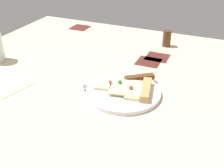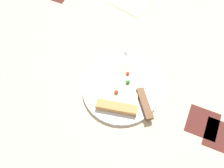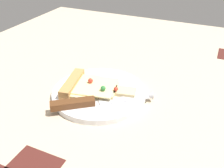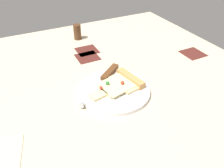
{
  "view_description": "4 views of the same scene",
  "coord_description": "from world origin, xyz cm",
  "px_view_note": "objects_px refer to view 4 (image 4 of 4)",
  "views": [
    {
      "loc": [
        -33.23,
        65.71,
        46.09
      ],
      "look_at": [
        -3.78,
        -2.5,
        2.7
      ],
      "focal_mm": 43.67,
      "sensor_mm": 36.0,
      "label": 1
    },
    {
      "loc": [
        -42.56,
        -14.24,
        70.49
      ],
      "look_at": [
        -8.12,
        0.34,
        2.72
      ],
      "focal_mm": 41.38,
      "sensor_mm": 36.0,
      "label": 2
    },
    {
      "loc": [
        16.45,
        -48.48,
        35.45
      ],
      "look_at": [
        -4.5,
        -1.81,
        3.68
      ],
      "focal_mm": 39.92,
      "sensor_mm": 36.0,
      "label": 3
    },
    {
      "loc": [
        18.58,
        48.56,
        45.52
      ],
      "look_at": [
        -7.11,
        -2.99,
        3.08
      ],
      "focal_mm": 35.39,
      "sensor_mm": 36.0,
      "label": 4
    }
  ],
  "objects_px": {
    "plate": "(114,90)",
    "knife": "(104,79)",
    "pizza_slice": "(120,84)",
    "pepper_shaker": "(77,32)"
  },
  "relations": [
    {
      "from": "pizza_slice",
      "to": "knife",
      "type": "bearing_deg",
      "value": 24.54
    },
    {
      "from": "knife",
      "to": "pepper_shaker",
      "type": "distance_m",
      "value": 0.39
    },
    {
      "from": "pizza_slice",
      "to": "pepper_shaker",
      "type": "xyz_separation_m",
      "value": [
        -0.0,
        -0.44,
        0.01
      ]
    },
    {
      "from": "knife",
      "to": "pizza_slice",
      "type": "bearing_deg",
      "value": 179.26
    },
    {
      "from": "plate",
      "to": "pizza_slice",
      "type": "distance_m",
      "value": 0.03
    },
    {
      "from": "plate",
      "to": "knife",
      "type": "height_order",
      "value": "knife"
    },
    {
      "from": "plate",
      "to": "knife",
      "type": "distance_m",
      "value": 0.06
    },
    {
      "from": "pizza_slice",
      "to": "pepper_shaker",
      "type": "bearing_deg",
      "value": -12.04
    },
    {
      "from": "knife",
      "to": "pepper_shaker",
      "type": "bearing_deg",
      "value": -42.92
    },
    {
      "from": "pizza_slice",
      "to": "knife",
      "type": "height_order",
      "value": "pizza_slice"
    }
  ]
}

